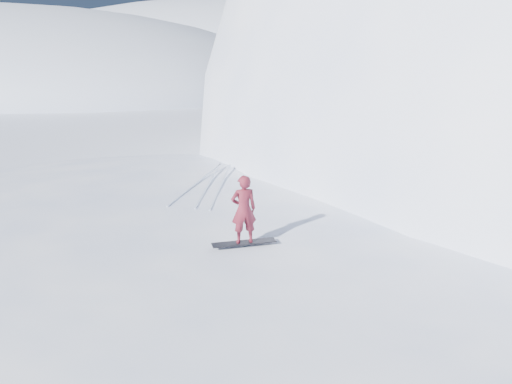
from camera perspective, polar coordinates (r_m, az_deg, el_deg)
ground at (r=15.44m, az=-11.94°, el=-12.27°), size 400.00×400.00×0.00m
near_ridge at (r=17.42m, az=-4.10°, el=-8.44°), size 36.00×28.00×4.80m
peak_shoulder at (r=32.53m, az=22.89°, el=2.22°), size 28.00×24.00×18.00m
far_ridge_c at (r=130.57m, az=-2.99°, el=13.38°), size 140.00×90.00×36.00m
wind_bumps at (r=17.32m, az=-10.05°, el=-8.82°), size 16.00×14.40×1.00m
snowboard at (r=12.99m, az=-1.39°, el=-5.80°), size 1.58×1.16×0.03m
snowboarder at (r=12.67m, az=-1.42°, el=-2.00°), size 0.78×0.71×1.79m
board_tracks at (r=18.55m, az=-5.32°, el=1.09°), size 2.09×5.98×0.04m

